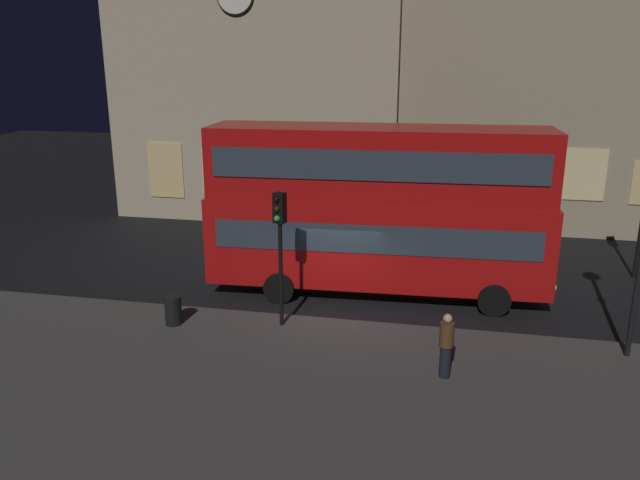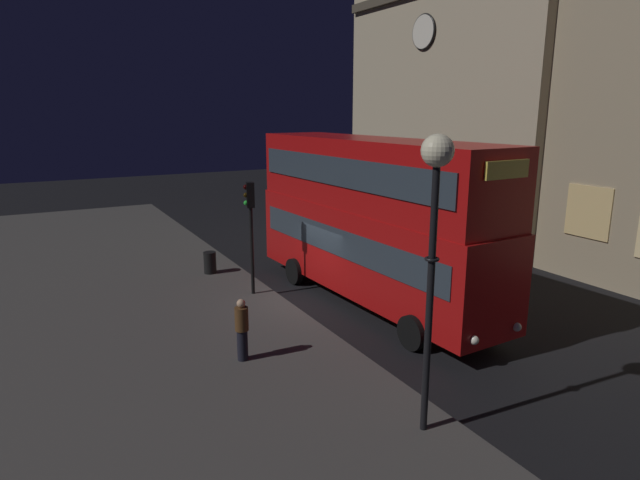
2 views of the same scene
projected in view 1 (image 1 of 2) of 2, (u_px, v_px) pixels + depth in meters
The scene contains 8 objects.
ground_plane at pixel (336, 313), 19.34m from camera, with size 80.00×80.00×0.00m, color black.
sidewalk_slab at pixel (294, 404), 14.24m from camera, with size 44.00×9.50×0.12m, color #423F3D.
building_with_clock at pixel (270, 66), 31.35m from camera, with size 13.44×8.42×14.09m.
building_plain_facade at pixel (545, 61), 29.44m from camera, with size 14.06×8.85×14.58m.
double_decker_bus at pixel (378, 204), 20.04m from camera, with size 11.07×3.12×5.50m.
traffic_light_near_kerb at pixel (280, 231), 17.42m from camera, with size 0.38×0.39×3.91m.
pedestrian at pixel (446, 345), 15.08m from camera, with size 0.35×0.35×1.64m.
litter_bin at pixel (173, 310), 18.17m from camera, with size 0.49×0.49×0.85m, color black.
Camera 1 is at (3.10, -17.62, 7.70)m, focal length 35.31 mm.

